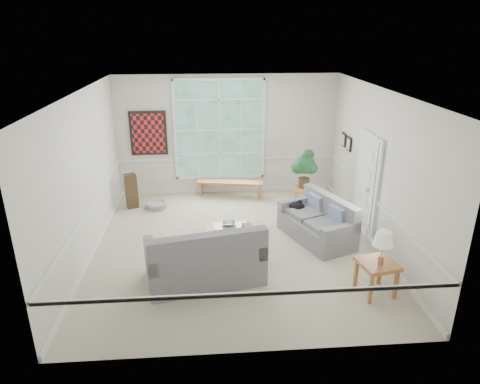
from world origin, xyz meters
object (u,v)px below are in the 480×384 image
(coffee_table, at_px, (231,235))
(end_table, at_px, (304,198))
(loveseat_right, at_px, (317,219))
(side_table, at_px, (376,278))
(loveseat_front, at_px, (204,252))

(coffee_table, distance_m, end_table, 2.52)
(loveseat_right, bearing_deg, end_table, 63.81)
(loveseat_right, distance_m, coffee_table, 1.75)
(coffee_table, xyz_separation_m, side_table, (2.23, -1.87, 0.09))
(loveseat_front, bearing_deg, loveseat_right, 18.33)
(loveseat_front, bearing_deg, coffee_table, 55.74)
(loveseat_right, relative_size, coffee_table, 1.56)
(end_table, bearing_deg, loveseat_right, -93.95)
(loveseat_front, height_order, side_table, loveseat_front)
(side_table, bearing_deg, loveseat_right, 104.30)
(loveseat_front, xyz_separation_m, side_table, (2.74, -0.63, -0.23))
(loveseat_right, height_order, side_table, loveseat_right)
(loveseat_front, xyz_separation_m, end_table, (2.36, 2.95, -0.28))
(coffee_table, bearing_deg, loveseat_right, -2.13)
(loveseat_right, bearing_deg, coffee_table, 159.80)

